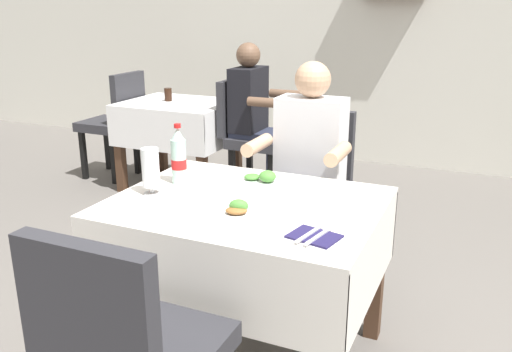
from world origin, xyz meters
TOP-DOWN VIEW (x-y plane):
  - back_wall at (0.00, 3.48)m, footprint 11.00×0.12m
  - main_dining_table at (-0.11, 0.02)m, footprint 1.11×0.87m
  - chair_far_diner_seat at (-0.11, 0.85)m, footprint 0.44×0.50m
  - chair_near_camera_side at (-0.11, -0.81)m, footprint 0.44×0.50m
  - seated_diner_far at (-0.08, 0.74)m, footprint 0.50×0.46m
  - plate_near_camera at (-0.07, -0.14)m, footprint 0.23×0.23m
  - plate_far_diner at (-0.14, 0.25)m, footprint 0.24×0.24m
  - beer_glass_left at (-0.52, -0.07)m, footprint 0.08×0.08m
  - cola_bottle_primary at (-0.49, 0.11)m, footprint 0.07×0.07m
  - napkin_cutlery_set at (0.27, -0.22)m, footprint 0.19×0.20m
  - background_dining_table at (-1.64, 1.97)m, footprint 0.91×0.75m
  - background_chair_left at (-2.31, 1.97)m, footprint 0.50×0.44m
  - background_chair_right at (-0.98, 1.97)m, footprint 0.50×0.44m
  - background_patron at (-0.93, 1.97)m, footprint 0.46×0.50m
  - background_table_tumbler at (-1.75, 1.98)m, footprint 0.06×0.06m

SIDE VIEW (x-z plane):
  - chair_far_diner_seat at x=-0.11m, z-range 0.07..1.04m
  - chair_near_camera_side at x=-0.11m, z-range 0.07..1.04m
  - background_chair_left at x=-2.31m, z-range 0.07..1.04m
  - background_chair_right at x=-0.98m, z-range 0.07..1.04m
  - background_dining_table at x=-1.64m, z-range 0.18..0.93m
  - main_dining_table at x=-0.11m, z-range 0.20..0.95m
  - seated_diner_far at x=-0.08m, z-range 0.08..1.34m
  - background_patron at x=-0.93m, z-range 0.08..1.34m
  - napkin_cutlery_set at x=0.27m, z-range 0.75..0.76m
  - plate_near_camera at x=-0.07m, z-range 0.74..0.80m
  - plate_far_diner at x=-0.14m, z-range 0.74..0.80m
  - background_table_tumbler at x=-1.75m, z-range 0.75..0.86m
  - beer_glass_left at x=-0.52m, z-range 0.75..0.96m
  - cola_bottle_primary at x=-0.49m, z-range 0.73..1.01m
  - back_wall at x=0.00m, z-range 0.00..2.85m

